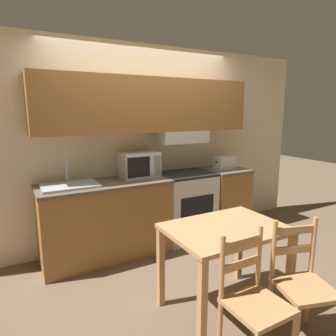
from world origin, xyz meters
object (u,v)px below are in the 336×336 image
at_px(dining_table, 225,240).
at_px(sink_basin, 70,185).
at_px(stove_range, 186,206).
at_px(chair_left_of_table, 253,302).
at_px(chair_right_of_table, 302,285).
at_px(microwave, 139,165).
at_px(toaster, 225,163).

bearing_deg(dining_table, sink_basin, 124.37).
bearing_deg(stove_range, chair_left_of_table, -109.46).
bearing_deg(chair_right_of_table, stove_range, 100.51).
xyz_separation_m(microwave, sink_basin, (-0.87, -0.11, -0.14)).
relative_size(stove_range, dining_table, 0.93).
distance_m(toaster, sink_basin, 2.15).
distance_m(microwave, toaster, 1.29).
xyz_separation_m(microwave, toaster, (1.28, -0.11, -0.07)).
xyz_separation_m(stove_range, microwave, (-0.64, 0.10, 0.61)).
bearing_deg(stove_range, sink_basin, -179.57).
xyz_separation_m(chair_left_of_table, chair_right_of_table, (0.47, -0.02, 0.00)).
distance_m(stove_range, chair_left_of_table, 2.10).
xyz_separation_m(stove_range, dining_table, (-0.52, -1.45, 0.19)).
xyz_separation_m(sink_basin, chair_right_of_table, (1.28, -1.99, -0.49)).
relative_size(toaster, chair_left_of_table, 0.33).
bearing_deg(toaster, stove_range, 179.28).
distance_m(stove_range, sink_basin, 1.58).
height_order(toaster, dining_table, toaster).
relative_size(microwave, chair_left_of_table, 0.51).
height_order(stove_range, chair_right_of_table, chair_right_of_table).
bearing_deg(dining_table, toaster, 51.07).
xyz_separation_m(microwave, chair_left_of_table, (-0.06, -2.07, -0.62)).
relative_size(microwave, dining_table, 0.47).
xyz_separation_m(sink_basin, dining_table, (0.98, -1.44, -0.28)).
distance_m(toaster, chair_left_of_table, 2.45).
height_order(microwave, sink_basin, microwave).
bearing_deg(microwave, chair_left_of_table, -91.74).
xyz_separation_m(dining_table, chair_left_of_table, (-0.18, -0.53, -0.20)).
bearing_deg(chair_left_of_table, dining_table, 70.60).
bearing_deg(chair_right_of_table, dining_table, 135.12).
bearing_deg(sink_basin, stove_range, 0.43).
distance_m(microwave, sink_basin, 0.88).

